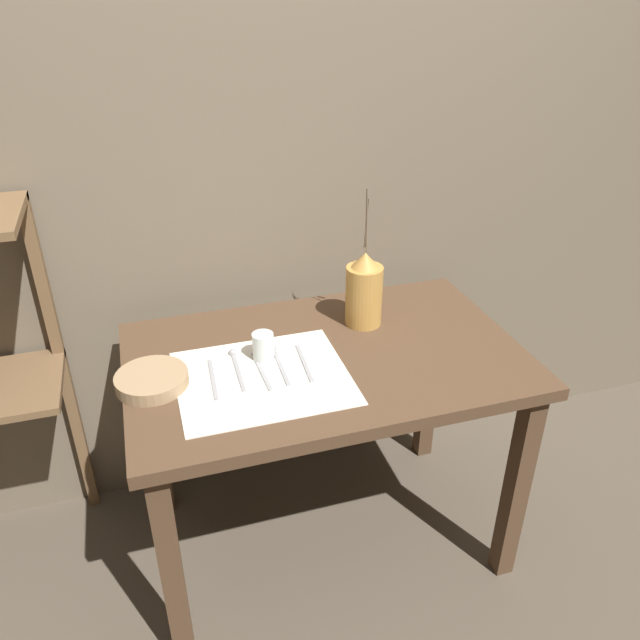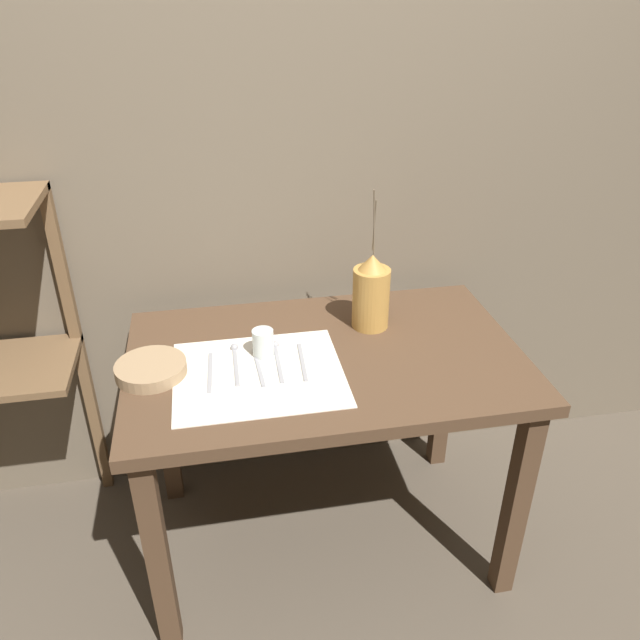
{
  "view_description": "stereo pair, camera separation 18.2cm",
  "coord_description": "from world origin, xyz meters",
  "views": [
    {
      "loc": [
        -0.49,
        -1.52,
        1.79
      ],
      "look_at": [
        -0.02,
        0.0,
        0.9
      ],
      "focal_mm": 35.0,
      "sensor_mm": 36.0,
      "label": 1
    },
    {
      "loc": [
        -0.31,
        -1.56,
        1.79
      ],
      "look_at": [
        -0.02,
        0.0,
        0.9
      ],
      "focal_mm": 35.0,
      "sensor_mm": 36.0,
      "label": 2
    }
  ],
  "objects": [
    {
      "name": "fork_inner",
      "position": [
        -0.35,
        -0.04,
        0.78
      ],
      "size": [
        0.02,
        0.2,
        0.0
      ],
      "color": "#939399",
      "rests_on": "wooden_table"
    },
    {
      "name": "wooden_bowl",
      "position": [
        -0.51,
        -0.02,
        0.8
      ],
      "size": [
        0.2,
        0.2,
        0.04
      ],
      "color": "#9E7F5B",
      "rests_on": "wooden_table"
    },
    {
      "name": "spoon_outer",
      "position": [
        -0.15,
        0.03,
        0.78
      ],
      "size": [
        0.02,
        0.21,
        0.02
      ],
      "color": "#939399",
      "rests_on": "wooden_table"
    },
    {
      "name": "spoon_inner",
      "position": [
        -0.27,
        0.03,
        0.78
      ],
      "size": [
        0.02,
        0.21,
        0.02
      ],
      "color": "#939399",
      "rests_on": "wooden_table"
    },
    {
      "name": "fork_outer",
      "position": [
        -0.21,
        -0.04,
        0.78
      ],
      "size": [
        0.02,
        0.2,
        0.0
      ],
      "color": "#939399",
      "rests_on": "wooden_table"
    },
    {
      "name": "glass_tumbler_near",
      "position": [
        -0.18,
        0.03,
        0.82
      ],
      "size": [
        0.06,
        0.06,
        0.08
      ],
      "color": "silver",
      "rests_on": "wooden_table"
    },
    {
      "name": "ground_plane",
      "position": [
        0.0,
        0.0,
        0.0
      ],
      "size": [
        12.0,
        12.0,
        0.0
      ],
      "primitive_type": "plane",
      "color": "brown"
    },
    {
      "name": "knife_center",
      "position": [
        -0.08,
        -0.04,
        0.78
      ],
      "size": [
        0.02,
        0.2,
        0.0
      ],
      "color": "#939399",
      "rests_on": "wooden_table"
    },
    {
      "name": "linen_cloth",
      "position": [
        -0.21,
        -0.07,
        0.78
      ],
      "size": [
        0.48,
        0.42,
        0.0
      ],
      "color": "silver",
      "rests_on": "wooden_table"
    },
    {
      "name": "wooden_table",
      "position": [
        0.0,
        0.0,
        0.67
      ],
      "size": [
        1.19,
        0.75,
        0.78
      ],
      "color": "#4C3523",
      "rests_on": "ground_plane"
    },
    {
      "name": "stone_wall_back",
      "position": [
        0.0,
        0.48,
        1.2
      ],
      "size": [
        7.0,
        0.06,
        2.4
      ],
      "color": "#6B5E4C",
      "rests_on": "ground_plane"
    },
    {
      "name": "pitcher_with_flowers",
      "position": [
        0.18,
        0.15,
        0.89
      ],
      "size": [
        0.12,
        0.12,
        0.46
      ],
      "color": "#B7843D",
      "rests_on": "wooden_table"
    }
  ]
}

